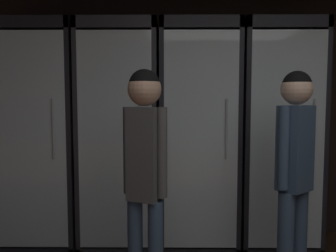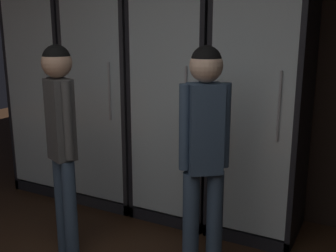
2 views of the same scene
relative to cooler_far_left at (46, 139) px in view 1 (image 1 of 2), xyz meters
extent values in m
cube|color=black|center=(2.02, 0.32, 0.39)|extent=(6.00, 0.06, 2.80)
cube|color=black|center=(0.00, 0.25, 0.02)|extent=(0.70, 0.04, 2.07)
cube|color=black|center=(-0.33, -0.05, 0.02)|extent=(0.04, 0.63, 2.07)
cube|color=black|center=(0.33, -0.05, 0.02)|extent=(0.04, 0.63, 2.07)
cube|color=black|center=(0.00, -0.05, 1.01)|extent=(0.70, 0.63, 0.10)
cube|color=black|center=(0.00, -0.05, -0.96)|extent=(0.70, 0.63, 0.10)
cube|color=white|center=(0.00, 0.22, 0.02)|extent=(0.62, 0.02, 1.83)
cube|color=silver|center=(0.00, -0.35, 0.02)|extent=(0.62, 0.02, 1.83)
cylinder|color=#B2B2B7|center=(0.21, -0.38, 0.13)|extent=(0.02, 0.02, 0.50)
cube|color=silver|center=(0.00, -0.05, -0.89)|extent=(0.60, 0.55, 0.02)
cylinder|color=#336B38|center=(-0.22, -0.07, -0.78)|extent=(0.07, 0.07, 0.21)
cylinder|color=#336B38|center=(-0.22, -0.07, -0.65)|extent=(0.02, 0.02, 0.06)
cylinder|color=tan|center=(-0.22, -0.07, -0.80)|extent=(0.08, 0.08, 0.08)
cylinder|color=brown|center=(-0.07, -0.04, -0.78)|extent=(0.06, 0.06, 0.21)
cylinder|color=brown|center=(-0.07, -0.04, -0.63)|extent=(0.02, 0.02, 0.09)
cylinder|color=beige|center=(-0.07, -0.04, -0.77)|extent=(0.07, 0.07, 0.07)
cylinder|color=#9EAD99|center=(0.07, -0.09, -0.77)|extent=(0.07, 0.07, 0.23)
cylinder|color=#9EAD99|center=(0.07, -0.09, -0.62)|extent=(0.02, 0.02, 0.08)
cylinder|color=#2D2D33|center=(0.07, -0.09, -0.76)|extent=(0.07, 0.07, 0.08)
cylinder|color=brown|center=(0.23, -0.04, -0.78)|extent=(0.07, 0.07, 0.20)
cylinder|color=brown|center=(0.23, -0.04, -0.64)|extent=(0.02, 0.02, 0.07)
cylinder|color=#B2332D|center=(0.23, -0.04, -0.81)|extent=(0.08, 0.08, 0.07)
cube|color=silver|center=(0.00, -0.05, -0.44)|extent=(0.60, 0.55, 0.02)
cylinder|color=brown|center=(-0.22, -0.03, -0.33)|extent=(0.06, 0.06, 0.21)
cylinder|color=brown|center=(-0.22, -0.03, -0.18)|extent=(0.02, 0.02, 0.10)
cylinder|color=white|center=(-0.22, -0.03, -0.34)|extent=(0.07, 0.07, 0.06)
cylinder|color=#336B38|center=(-0.07, -0.01, -0.31)|extent=(0.07, 0.07, 0.24)
cylinder|color=#336B38|center=(-0.07, -0.01, -0.15)|extent=(0.03, 0.03, 0.09)
cylinder|color=beige|center=(-0.07, -0.01, -0.30)|extent=(0.07, 0.07, 0.07)
cylinder|color=#336B38|center=(0.07, -0.02, -0.32)|extent=(0.06, 0.06, 0.22)
cylinder|color=#336B38|center=(0.07, -0.02, -0.17)|extent=(0.02, 0.02, 0.06)
cylinder|color=#2D2D33|center=(0.07, -0.02, -0.33)|extent=(0.06, 0.06, 0.07)
cylinder|color=gray|center=(0.23, -0.01, -0.33)|extent=(0.08, 0.08, 0.19)
cylinder|color=gray|center=(0.23, -0.01, -0.19)|extent=(0.03, 0.03, 0.09)
cylinder|color=tan|center=(0.23, -0.01, -0.34)|extent=(0.08, 0.08, 0.07)
cube|color=silver|center=(0.00, -0.05, 0.02)|extent=(0.60, 0.55, 0.02)
cylinder|color=gray|center=(-0.15, -0.01, 0.13)|extent=(0.07, 0.07, 0.20)
cylinder|color=gray|center=(-0.15, -0.01, 0.26)|extent=(0.02, 0.02, 0.06)
cylinder|color=beige|center=(-0.15, -0.01, 0.10)|extent=(0.07, 0.07, 0.06)
cylinder|color=brown|center=(0.15, 0.00, 0.12)|extent=(0.07, 0.07, 0.19)
cylinder|color=brown|center=(0.15, 0.00, 0.27)|extent=(0.02, 0.02, 0.09)
cylinder|color=white|center=(0.15, 0.00, 0.13)|extent=(0.07, 0.07, 0.05)
cube|color=silver|center=(0.00, -0.05, 0.47)|extent=(0.60, 0.55, 0.02)
cylinder|color=#9EAD99|center=(-0.23, -0.08, 0.58)|extent=(0.08, 0.08, 0.19)
cylinder|color=#9EAD99|center=(-0.23, -0.08, 0.72)|extent=(0.02, 0.02, 0.10)
cylinder|color=tan|center=(-0.23, -0.08, 0.57)|extent=(0.08, 0.08, 0.07)
cylinder|color=black|center=(-0.08, -0.06, 0.57)|extent=(0.08, 0.08, 0.19)
cylinder|color=black|center=(-0.08, -0.06, 0.70)|extent=(0.03, 0.03, 0.06)
cylinder|color=#B2332D|center=(-0.08, -0.06, 0.55)|extent=(0.08, 0.08, 0.07)
cylinder|color=brown|center=(0.08, 0.00, 0.59)|extent=(0.07, 0.07, 0.22)
cylinder|color=brown|center=(0.08, 0.00, 0.74)|extent=(0.03, 0.03, 0.08)
cylinder|color=beige|center=(0.08, 0.00, 0.60)|extent=(0.07, 0.07, 0.06)
cylinder|color=brown|center=(0.22, -0.06, 0.58)|extent=(0.08, 0.08, 0.21)
cylinder|color=brown|center=(0.22, -0.06, 0.73)|extent=(0.03, 0.03, 0.09)
cylinder|color=#2D2D33|center=(0.22, -0.06, 0.58)|extent=(0.08, 0.08, 0.08)
cube|color=#2B2B30|center=(0.72, 0.25, 0.02)|extent=(0.70, 0.04, 2.07)
cube|color=#2B2B30|center=(0.39, -0.05, 0.02)|extent=(0.04, 0.63, 2.07)
cube|color=#2B2B30|center=(1.05, -0.05, 0.02)|extent=(0.04, 0.63, 2.07)
cube|color=#2B2B30|center=(0.72, -0.05, 1.01)|extent=(0.70, 0.63, 0.10)
cube|color=#2B2B30|center=(0.72, -0.05, -0.96)|extent=(0.70, 0.63, 0.10)
cube|color=white|center=(0.72, 0.22, 0.02)|extent=(0.62, 0.02, 1.83)
cube|color=silver|center=(0.72, -0.35, 0.02)|extent=(0.62, 0.02, 1.83)
cylinder|color=#B2B2B7|center=(0.93, -0.38, 0.13)|extent=(0.02, 0.02, 0.50)
cube|color=silver|center=(0.72, -0.05, -0.89)|extent=(0.60, 0.55, 0.02)
cylinder|color=brown|center=(0.53, -0.03, -0.77)|extent=(0.06, 0.06, 0.22)
cylinder|color=brown|center=(0.53, -0.03, -0.62)|extent=(0.02, 0.02, 0.09)
cylinder|color=beige|center=(0.53, -0.03, -0.79)|extent=(0.07, 0.07, 0.06)
cylinder|color=black|center=(0.71, -0.08, -0.78)|extent=(0.06, 0.06, 0.22)
cylinder|color=black|center=(0.71, -0.08, -0.63)|extent=(0.02, 0.02, 0.09)
cylinder|color=#B2332D|center=(0.71, -0.08, -0.78)|extent=(0.07, 0.07, 0.08)
cylinder|color=black|center=(0.92, -0.04, -0.78)|extent=(0.06, 0.06, 0.21)
cylinder|color=black|center=(0.92, -0.04, -0.62)|extent=(0.02, 0.02, 0.10)
cylinder|color=white|center=(0.92, -0.04, -0.79)|extent=(0.07, 0.07, 0.08)
cube|color=silver|center=(0.72, -0.05, -0.44)|extent=(0.60, 0.55, 0.02)
cylinder|color=#336B38|center=(0.53, -0.01, -0.32)|extent=(0.07, 0.07, 0.21)
cylinder|color=#336B38|center=(0.53, -0.01, -0.18)|extent=(0.03, 0.03, 0.08)
cylinder|color=#B2332D|center=(0.53, -0.01, -0.34)|extent=(0.08, 0.08, 0.08)
cylinder|color=#336B38|center=(0.72, -0.06, -0.33)|extent=(0.07, 0.07, 0.20)
cylinder|color=#336B38|center=(0.72, -0.06, -0.20)|extent=(0.02, 0.02, 0.07)
cylinder|color=#B2332D|center=(0.72, -0.06, -0.35)|extent=(0.07, 0.07, 0.06)
cylinder|color=#336B38|center=(0.92, -0.04, -0.33)|extent=(0.07, 0.07, 0.20)
cylinder|color=#336B38|center=(0.92, -0.04, -0.18)|extent=(0.03, 0.03, 0.09)
cylinder|color=white|center=(0.92, -0.04, -0.34)|extent=(0.08, 0.08, 0.08)
cube|color=silver|center=(0.72, -0.05, 0.02)|extent=(0.60, 0.55, 0.02)
cylinder|color=#336B38|center=(0.50, -0.07, 0.15)|extent=(0.07, 0.07, 0.24)
cylinder|color=#336B38|center=(0.50, -0.07, 0.31)|extent=(0.02, 0.02, 0.10)
cylinder|color=#2D2D33|center=(0.50, -0.07, 0.16)|extent=(0.08, 0.08, 0.09)
cylinder|color=#194723|center=(0.65, 0.00, 0.12)|extent=(0.06, 0.06, 0.19)
cylinder|color=#194723|center=(0.65, 0.00, 0.25)|extent=(0.02, 0.02, 0.07)
cylinder|color=tan|center=(0.65, 0.00, 0.11)|extent=(0.06, 0.06, 0.07)
cylinder|color=black|center=(0.80, -0.07, 0.13)|extent=(0.08, 0.08, 0.21)
cylinder|color=black|center=(0.80, -0.07, 0.28)|extent=(0.03, 0.03, 0.08)
cylinder|color=#B2332D|center=(0.80, -0.07, 0.13)|extent=(0.08, 0.08, 0.07)
cylinder|color=#9EAD99|center=(0.94, -0.06, 0.13)|extent=(0.08, 0.08, 0.20)
cylinder|color=#9EAD99|center=(0.94, -0.06, 0.26)|extent=(0.03, 0.03, 0.06)
cylinder|color=white|center=(0.94, -0.06, 0.12)|extent=(0.08, 0.08, 0.07)
cube|color=silver|center=(0.72, -0.05, 0.47)|extent=(0.60, 0.55, 0.02)
cylinder|color=brown|center=(0.52, -0.04, 0.59)|extent=(0.08, 0.08, 0.22)
cylinder|color=brown|center=(0.52, -0.04, 0.76)|extent=(0.03, 0.03, 0.10)
cylinder|color=#2D2D33|center=(0.52, -0.04, 0.60)|extent=(0.08, 0.08, 0.09)
cylinder|color=#194723|center=(0.72, -0.07, 0.59)|extent=(0.07, 0.07, 0.22)
cylinder|color=#194723|center=(0.72, -0.07, 0.75)|extent=(0.03, 0.03, 0.09)
cylinder|color=beige|center=(0.72, -0.07, 0.60)|extent=(0.07, 0.07, 0.07)
cylinder|color=#336B38|center=(0.92, -0.05, 0.60)|extent=(0.06, 0.06, 0.23)
cylinder|color=#336B38|center=(0.92, -0.05, 0.75)|extent=(0.02, 0.02, 0.08)
cylinder|color=tan|center=(0.92, -0.05, 0.60)|extent=(0.07, 0.07, 0.06)
cube|color=black|center=(1.44, 0.25, 0.02)|extent=(0.70, 0.04, 2.07)
cube|color=black|center=(1.11, -0.05, 0.02)|extent=(0.04, 0.63, 2.07)
cube|color=black|center=(1.77, -0.05, 0.02)|extent=(0.04, 0.63, 2.07)
cube|color=black|center=(1.44, -0.05, 1.01)|extent=(0.70, 0.63, 0.10)
cube|color=black|center=(1.44, -0.05, -0.96)|extent=(0.70, 0.63, 0.10)
cube|color=white|center=(1.44, 0.22, 0.02)|extent=(0.62, 0.02, 1.83)
cube|color=silver|center=(1.44, -0.35, 0.02)|extent=(0.62, 0.02, 1.83)
cylinder|color=#B2B2B7|center=(1.65, -0.38, 0.13)|extent=(0.02, 0.02, 0.50)
cube|color=silver|center=(1.44, -0.05, -0.89)|extent=(0.60, 0.55, 0.02)
cylinder|color=brown|center=(1.24, 0.00, -0.77)|extent=(0.06, 0.06, 0.22)
cylinder|color=brown|center=(1.24, 0.00, -0.63)|extent=(0.02, 0.02, 0.07)
cylinder|color=tan|center=(1.24, 0.00, -0.78)|extent=(0.07, 0.07, 0.08)
cylinder|color=gray|center=(1.45, -0.04, -0.79)|extent=(0.07, 0.07, 0.19)
cylinder|color=gray|center=(1.45, -0.04, -0.66)|extent=(0.02, 0.02, 0.07)
cylinder|color=#B2332D|center=(1.45, -0.04, -0.80)|extent=(0.08, 0.08, 0.07)
cylinder|color=#336B38|center=(1.63, -0.07, -0.79)|extent=(0.07, 0.07, 0.19)
cylinder|color=#336B38|center=(1.63, -0.07, -0.65)|extent=(0.02, 0.02, 0.09)
cylinder|color=tan|center=(1.63, -0.07, -0.81)|extent=(0.08, 0.08, 0.07)
cube|color=silver|center=(1.44, -0.05, -0.44)|extent=(0.60, 0.55, 0.02)
cylinder|color=black|center=(1.21, -0.05, -0.33)|extent=(0.08, 0.08, 0.21)
cylinder|color=black|center=(1.21, -0.05, -0.18)|extent=(0.03, 0.03, 0.09)
cylinder|color=#2D2D33|center=(1.21, -0.05, -0.34)|extent=(0.08, 0.08, 0.06)
cylinder|color=#194723|center=(1.36, -0.08, -0.34)|extent=(0.08, 0.08, 0.19)
cylinder|color=#194723|center=(1.36, -0.08, -0.20)|extent=(0.03, 0.03, 0.07)
cylinder|color=tan|center=(1.36, -0.08, -0.35)|extent=(0.08, 0.08, 0.06)
cylinder|color=gray|center=(1.51, -0.06, -0.33)|extent=(0.07, 0.07, 0.19)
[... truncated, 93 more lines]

